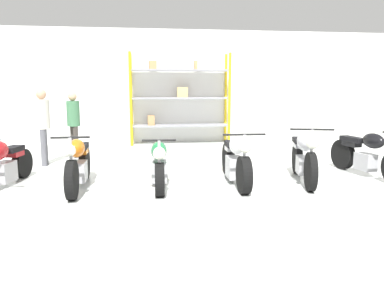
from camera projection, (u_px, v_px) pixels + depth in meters
ground_plane at (195, 185)px, 6.92m from camera, size 30.00×30.00×0.00m
back_wall at (171, 87)px, 12.05m from camera, size 30.00×0.08×3.60m
shelving_rack at (179, 95)px, 11.76m from camera, size 3.14×0.63×2.84m
motorcycle_red at (1, 164)px, 6.70m from camera, size 0.75×1.94×0.97m
motorcycle_orange at (78, 164)px, 6.61m from camera, size 0.60×2.06×1.02m
motorcycle_green at (159, 164)px, 6.81m from camera, size 0.55×1.97×0.94m
motorcycle_white at (236, 161)px, 6.97m from camera, size 0.72×2.08×1.02m
motorcycle_silver at (304, 155)px, 7.07m from camera, size 0.81×2.01×1.09m
motorcycle_black at (368, 154)px, 7.48m from camera, size 0.67×2.14×1.01m
person_browsing at (43, 121)px, 8.50m from camera, size 0.35×0.35×1.74m
person_near_rack at (73, 119)px, 9.51m from camera, size 0.44×0.44×1.66m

